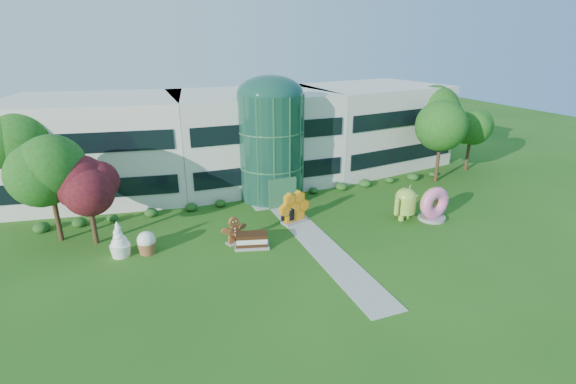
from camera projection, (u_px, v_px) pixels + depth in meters
name	position (u px, v px, depth m)	size (l,w,h in m)	color
ground	(326.00, 251.00, 30.06)	(140.00, 140.00, 0.00)	#215114
building	(252.00, 137.00, 44.18)	(46.00, 15.00, 9.30)	beige
atrium	(271.00, 147.00, 38.85)	(6.00, 6.00, 9.80)	#194738
walkway	(315.00, 240.00, 31.80)	(2.40, 20.00, 0.04)	#9E9E93
tree_red	(90.00, 206.00, 30.29)	(4.00, 4.00, 6.00)	#3F0C14
trees_backdrop	(268.00, 152.00, 39.97)	(52.00, 8.00, 8.40)	#204611
android_green	(406.00, 201.00, 34.90)	(2.88, 1.92, 3.26)	#8EB53A
android_black	(288.00, 212.00, 34.40)	(1.72, 1.15, 1.95)	black
donut	(433.00, 203.00, 34.93)	(2.84, 1.36, 2.95)	#E8589C
gingerbread	(234.00, 230.00, 30.92)	(2.34, 0.90, 2.16)	brown
ice_cream_sandwich	(252.00, 240.00, 30.50)	(2.51, 1.26, 1.12)	black
honeycomb	(294.00, 209.00, 34.41)	(3.11, 1.11, 2.45)	orange
froyo	(119.00, 239.00, 29.03)	(1.53, 1.53, 2.63)	white
cupcake	(147.00, 242.00, 29.58)	(1.40, 1.40, 1.68)	white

